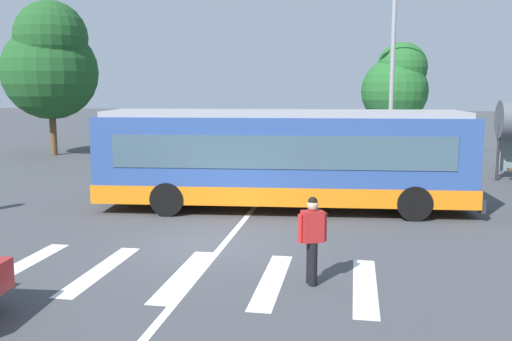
# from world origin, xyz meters

# --- Properties ---
(ground_plane) EXTENTS (160.00, 160.00, 0.00)m
(ground_plane) POSITION_xyz_m (0.00, 0.00, 0.00)
(ground_plane) COLOR #424449
(city_transit_bus) EXTENTS (11.56, 3.58, 3.06)m
(city_transit_bus) POSITION_xyz_m (1.20, 4.17, 1.59)
(city_transit_bus) COLOR black
(city_transit_bus) RESTS_ON ground_plane
(pedestrian_crossing_street) EXTENTS (0.54, 0.40, 1.72)m
(pedestrian_crossing_street) POSITION_xyz_m (2.60, -2.40, 0.97)
(pedestrian_crossing_street) COLOR black
(pedestrian_crossing_street) RESTS_ON ground_plane
(parked_car_silver) EXTENTS (2.00, 4.56, 1.35)m
(parked_car_silver) POSITION_xyz_m (-4.20, 16.21, 0.77)
(parked_car_silver) COLOR black
(parked_car_silver) RESTS_ON ground_plane
(parked_car_charcoal) EXTENTS (2.12, 4.61, 1.35)m
(parked_car_charcoal) POSITION_xyz_m (-1.48, 16.22, 0.77)
(parked_car_charcoal) COLOR black
(parked_car_charcoal) RESTS_ON ground_plane
(parked_car_black) EXTENTS (2.02, 4.57, 1.35)m
(parked_car_black) POSITION_xyz_m (1.37, 15.97, 0.77)
(parked_car_black) COLOR black
(parked_car_black) RESTS_ON ground_plane
(parked_car_blue) EXTENTS (1.96, 4.55, 1.35)m
(parked_car_blue) POSITION_xyz_m (4.12, 16.04, 0.77)
(parked_car_blue) COLOR black
(parked_car_blue) RESTS_ON ground_plane
(parked_car_white) EXTENTS (2.22, 4.65, 1.35)m
(parked_car_white) POSITION_xyz_m (6.88, 15.82, 0.77)
(parked_car_white) COLOR black
(parked_car_white) RESTS_ON ground_plane
(twin_arm_street_lamp) EXTENTS (5.19, 0.32, 10.07)m
(twin_arm_street_lamp) POSITION_xyz_m (4.89, 12.54, 6.16)
(twin_arm_street_lamp) COLOR #939399
(twin_arm_street_lamp) RESTS_ON ground_plane
(background_tree_left) EXTENTS (5.18, 5.18, 8.33)m
(background_tree_left) POSITION_xyz_m (-13.06, 15.83, 5.11)
(background_tree_left) COLOR brown
(background_tree_left) RESTS_ON ground_plane
(background_tree_right) EXTENTS (3.45, 3.45, 6.05)m
(background_tree_right) POSITION_xyz_m (5.45, 17.47, 3.90)
(background_tree_right) COLOR brown
(background_tree_right) RESTS_ON ground_plane
(crosswalk_painted_stripes) EXTENTS (7.65, 3.24, 0.01)m
(crosswalk_painted_stripes) POSITION_xyz_m (0.02, -2.32, 0.00)
(crosswalk_painted_stripes) COLOR silver
(crosswalk_painted_stripes) RESTS_ON ground_plane
(lane_center_line) EXTENTS (0.16, 24.00, 0.01)m
(lane_center_line) POSITION_xyz_m (0.29, 2.00, 0.00)
(lane_center_line) COLOR silver
(lane_center_line) RESTS_ON ground_plane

